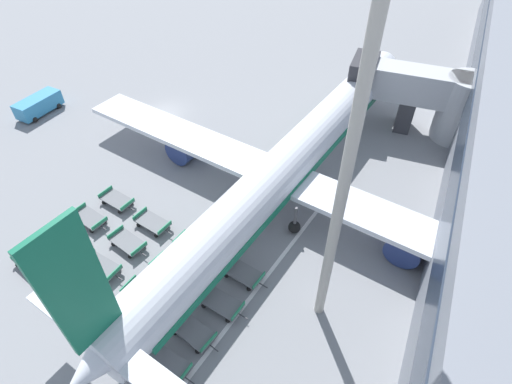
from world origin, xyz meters
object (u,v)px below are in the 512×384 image
(baggage_dolly_row_mid_a_col_c, at_px, (144,295))
(baggage_dolly_row_mid_b_col_b, at_px, (128,242))
(baggage_dolly_row_near_col_c, at_px, (115,328))
(baggage_dolly_row_mid_b_col_c, at_px, (171,270))
(baggage_dolly_row_near_col_d, at_px, (166,364))
(baggage_dolly_row_near_col_b, at_px, (71,293))
(service_van, at_px, (39,105))
(baggage_dolly_row_far_col_d, at_px, (243,273))
(baggage_dolly_row_mid_a_col_d, at_px, (193,332))
(baggage_dolly_row_far_col_c, at_px, (193,247))
(apron_light_mast, at_px, (356,126))
(baggage_dolly_row_far_col_a, at_px, (117,200))
(baggage_dolly_row_near_col_a, at_px, (32,263))
(baggage_dolly_row_mid_a_col_b, at_px, (101,267))
(baggage_dolly_row_mid_b_col_d, at_px, (221,303))
(airplane, at_px, (288,165))
(baggage_dolly_row_mid_a_col_a, at_px, (61,240))
(baggage_dolly_row_far_col_b, at_px, (153,223))
(baggage_dolly_row_mid_b_col_a, at_px, (90,218))

(baggage_dolly_row_mid_a_col_c, height_order, baggage_dolly_row_mid_b_col_b, same)
(baggage_dolly_row_near_col_c, relative_size, baggage_dolly_row_mid_b_col_c, 1.00)
(baggage_dolly_row_near_col_d, bearing_deg, baggage_dolly_row_near_col_b, 171.97)
(service_van, bearing_deg, baggage_dolly_row_far_col_d, -17.86)
(baggage_dolly_row_mid_a_col_d, relative_size, baggage_dolly_row_far_col_c, 1.00)
(apron_light_mast, bearing_deg, baggage_dolly_row_far_col_a, 173.69)
(baggage_dolly_row_mid_a_col_c, bearing_deg, baggage_dolly_row_mid_b_col_c, 79.80)
(baggage_dolly_row_near_col_a, relative_size, baggage_dolly_row_near_col_c, 1.00)
(service_van, xyz_separation_m, baggage_dolly_row_near_col_d, (29.85, -17.85, -0.58))
(baggage_dolly_row_near_col_b, bearing_deg, baggage_dolly_row_mid_a_col_b, 82.07)
(baggage_dolly_row_mid_b_col_b, bearing_deg, baggage_dolly_row_mid_b_col_d, -9.19)
(baggage_dolly_row_near_col_c, height_order, baggage_dolly_row_mid_a_col_d, same)
(baggage_dolly_row_mid_a_col_c, relative_size, baggage_dolly_row_mid_b_col_c, 0.99)
(baggage_dolly_row_mid_b_col_b, bearing_deg, airplane, 50.93)
(service_van, relative_size, baggage_dolly_row_mid_a_col_c, 1.43)
(baggage_dolly_row_mid_b_col_c, distance_m, apron_light_mast, 18.00)
(baggage_dolly_row_near_col_d, xyz_separation_m, baggage_dolly_row_mid_a_col_d, (0.31, 2.48, 0.00))
(baggage_dolly_row_mid_a_col_a, relative_size, baggage_dolly_row_far_col_c, 1.00)
(baggage_dolly_row_near_col_b, height_order, baggage_dolly_row_mid_a_col_c, same)
(baggage_dolly_row_far_col_b, bearing_deg, baggage_dolly_row_mid_a_col_a, -138.98)
(baggage_dolly_row_near_col_d, height_order, apron_light_mast, apron_light_mast)
(baggage_dolly_row_far_col_c, relative_size, apron_light_mast, 0.14)
(airplane, bearing_deg, baggage_dolly_row_far_col_a, -149.46)
(baggage_dolly_row_mid_b_col_d, xyz_separation_m, baggage_dolly_row_far_col_a, (-13.06, 4.84, 0.00))
(baggage_dolly_row_mid_a_col_d, bearing_deg, baggage_dolly_row_mid_b_col_b, 154.61)
(baggage_dolly_row_mid_b_col_a, bearing_deg, baggage_dolly_row_mid_b_col_d, -8.99)
(baggage_dolly_row_far_col_a, distance_m, baggage_dolly_row_far_col_d, 13.41)
(baggage_dolly_row_mid_a_col_d, distance_m, baggage_dolly_row_far_col_c, 6.98)
(baggage_dolly_row_mid_a_col_d, xyz_separation_m, baggage_dolly_row_far_col_b, (-8.07, 6.60, 0.00))
(baggage_dolly_row_far_col_d, bearing_deg, baggage_dolly_row_mid_b_col_b, -171.94)
(baggage_dolly_row_near_col_b, xyz_separation_m, apron_light_mast, (15.82, 6.53, 14.33))
(baggage_dolly_row_near_col_c, distance_m, baggage_dolly_row_mid_a_col_a, 9.58)
(baggage_dolly_row_far_col_c, bearing_deg, baggage_dolly_row_near_col_a, -146.61)
(baggage_dolly_row_mid_a_col_d, bearing_deg, baggage_dolly_row_near_col_a, -177.40)
(baggage_dolly_row_mid_a_col_b, relative_size, baggage_dolly_row_far_col_d, 0.99)
(baggage_dolly_row_near_col_a, relative_size, baggage_dolly_row_mid_a_col_d, 1.00)
(baggage_dolly_row_near_col_a, height_order, baggage_dolly_row_far_col_c, same)
(baggage_dolly_row_near_col_a, xyz_separation_m, baggage_dolly_row_far_col_d, (14.43, 6.00, 0.00))
(baggage_dolly_row_far_col_a, relative_size, baggage_dolly_row_far_col_d, 1.00)
(service_van, distance_m, baggage_dolly_row_near_col_a, 23.02)
(service_van, distance_m, baggage_dolly_row_mid_b_col_a, 20.16)
(baggage_dolly_row_near_col_c, xyz_separation_m, baggage_dolly_row_far_col_b, (-3.42, 8.56, 0.00))
(baggage_dolly_row_far_col_b, distance_m, baggage_dolly_row_far_col_d, 8.97)
(baggage_dolly_row_near_col_d, bearing_deg, service_van, 149.13)
(baggage_dolly_row_near_col_c, relative_size, baggage_dolly_row_far_col_c, 1.00)
(baggage_dolly_row_mid_b_col_c, relative_size, baggage_dolly_row_far_col_c, 1.00)
(baggage_dolly_row_far_col_c, distance_m, apron_light_mast, 17.71)
(airplane, distance_m, baggage_dolly_row_mid_a_col_d, 15.19)
(baggage_dolly_row_near_col_a, relative_size, baggage_dolly_row_mid_a_col_a, 1.00)
(baggage_dolly_row_far_col_b, bearing_deg, baggage_dolly_row_mid_b_col_c, -38.98)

